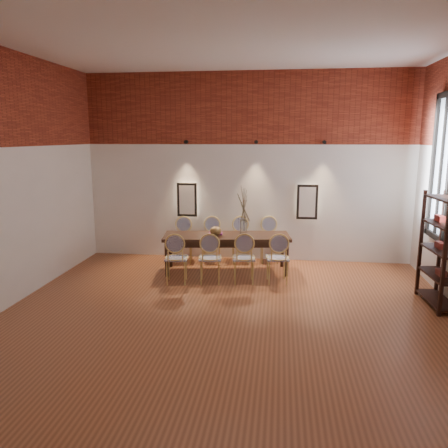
# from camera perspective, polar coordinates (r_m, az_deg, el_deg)

# --- Properties ---
(floor) EXTENTS (7.00, 7.00, 0.02)m
(floor) POSITION_cam_1_polar(r_m,az_deg,el_deg) (6.50, 0.32, -12.92)
(floor) COLOR #975431
(floor) RESTS_ON ground
(ceiling) EXTENTS (7.00, 7.00, 0.02)m
(ceiling) POSITION_cam_1_polar(r_m,az_deg,el_deg) (6.08, 0.37, 24.17)
(ceiling) COLOR silver
(ceiling) RESTS_ON ground
(wall_back) EXTENTS (7.00, 0.10, 4.00)m
(wall_back) POSITION_cam_1_polar(r_m,az_deg,el_deg) (9.48, 3.01, 7.33)
(wall_back) COLOR silver
(wall_back) RESTS_ON ground
(wall_front) EXTENTS (7.00, 0.10, 4.00)m
(wall_front) POSITION_cam_1_polar(r_m,az_deg,el_deg) (2.53, -9.62, -3.94)
(wall_front) COLOR silver
(wall_front) RESTS_ON ground
(brick_band_back) EXTENTS (7.00, 0.02, 1.50)m
(brick_band_back) POSITION_cam_1_polar(r_m,az_deg,el_deg) (9.41, 3.05, 14.92)
(brick_band_back) COLOR maroon
(brick_band_back) RESTS_ON ground
(brick_band_front) EXTENTS (7.00, 0.02, 1.50)m
(brick_band_front) POSITION_cam_1_polar(r_m,az_deg,el_deg) (2.58, -10.13, 24.42)
(brick_band_front) COLOR maroon
(brick_band_front) RESTS_ON ground
(niche_left) EXTENTS (0.36, 0.06, 0.66)m
(niche_left) POSITION_cam_1_polar(r_m,az_deg,el_deg) (9.64, -4.82, 3.19)
(niche_left) COLOR #FFEAC6
(niche_left) RESTS_ON wall_back
(niche_right) EXTENTS (0.36, 0.06, 0.66)m
(niche_right) POSITION_cam_1_polar(r_m,az_deg,el_deg) (9.45, 10.81, 2.86)
(niche_right) COLOR #FFEAC6
(niche_right) RESTS_ON wall_back
(spot_fixture_left) EXTENTS (0.08, 0.10, 0.08)m
(spot_fixture_left) POSITION_cam_1_polar(r_m,az_deg,el_deg) (9.52, -4.98, 10.63)
(spot_fixture_left) COLOR black
(spot_fixture_left) RESTS_ON wall_back
(spot_fixture_mid) EXTENTS (0.08, 0.10, 0.08)m
(spot_fixture_mid) POSITION_cam_1_polar(r_m,az_deg,el_deg) (9.32, 4.23, 10.63)
(spot_fixture_mid) COLOR black
(spot_fixture_mid) RESTS_ON wall_back
(spot_fixture_right) EXTENTS (0.08, 0.10, 0.08)m
(spot_fixture_right) POSITION_cam_1_polar(r_m,az_deg,el_deg) (9.34, 12.97, 10.38)
(spot_fixture_right) COLOR black
(spot_fixture_right) RESTS_ON wall_back
(window_glass) EXTENTS (0.02, 0.78, 2.38)m
(window_glass) POSITION_cam_1_polar(r_m,az_deg,el_deg) (8.36, 26.66, 6.65)
(window_glass) COLOR silver
(window_glass) RESTS_ON wall_right
(window_frame) EXTENTS (0.08, 0.90, 2.50)m
(window_frame) POSITION_cam_1_polar(r_m,az_deg,el_deg) (8.35, 26.53, 6.66)
(window_frame) COLOR black
(window_frame) RESTS_ON wall_right
(window_mullion) EXTENTS (0.06, 0.06, 2.40)m
(window_mullion) POSITION_cam_1_polar(r_m,az_deg,el_deg) (8.35, 26.53, 6.66)
(window_mullion) COLOR black
(window_mullion) RESTS_ON wall_right
(dining_table) EXTENTS (2.56, 1.12, 0.75)m
(dining_table) POSITION_cam_1_polar(r_m,az_deg,el_deg) (8.73, 0.34, -3.83)
(dining_table) COLOR #341E14
(dining_table) RESTS_ON floor
(chair_near_a) EXTENTS (0.49, 0.49, 0.94)m
(chair_near_a) POSITION_cam_1_polar(r_m,az_deg,el_deg) (8.10, -6.23, -4.42)
(chair_near_a) COLOR tan
(chair_near_a) RESTS_ON floor
(chair_near_b) EXTENTS (0.49, 0.49, 0.94)m
(chair_near_b) POSITION_cam_1_polar(r_m,az_deg,el_deg) (8.05, -1.83, -4.45)
(chair_near_b) COLOR tan
(chair_near_b) RESTS_ON floor
(chair_near_c) EXTENTS (0.49, 0.49, 0.94)m
(chair_near_c) POSITION_cam_1_polar(r_m,az_deg,el_deg) (8.06, 2.59, -4.44)
(chair_near_c) COLOR tan
(chair_near_c) RESTS_ON floor
(chair_near_d) EXTENTS (0.49, 0.49, 0.94)m
(chair_near_d) POSITION_cam_1_polar(r_m,az_deg,el_deg) (8.11, 6.98, -4.41)
(chair_near_d) COLOR tan
(chair_near_d) RESTS_ON floor
(chair_far_a) EXTENTS (0.49, 0.49, 0.94)m
(chair_far_a) POSITION_cam_1_polar(r_m,az_deg,el_deg) (9.40, -5.37, -2.18)
(chair_far_a) COLOR tan
(chair_far_a) RESTS_ON floor
(chair_far_b) EXTENTS (0.49, 0.49, 0.94)m
(chair_far_b) POSITION_cam_1_polar(r_m,az_deg,el_deg) (9.37, -1.59, -2.19)
(chair_far_b) COLOR tan
(chair_far_b) RESTS_ON floor
(chair_far_c) EXTENTS (0.49, 0.49, 0.94)m
(chair_far_c) POSITION_cam_1_polar(r_m,az_deg,el_deg) (9.37, 2.20, -2.18)
(chair_far_c) COLOR tan
(chair_far_c) RESTS_ON floor
(chair_far_d) EXTENTS (0.49, 0.49, 0.94)m
(chair_far_d) POSITION_cam_1_polar(r_m,az_deg,el_deg) (9.42, 5.97, -2.17)
(chair_far_d) COLOR tan
(chair_far_d) RESTS_ON floor
(vase) EXTENTS (0.14, 0.14, 0.30)m
(vase) POSITION_cam_1_polar(r_m,az_deg,el_deg) (8.62, 2.56, -0.46)
(vase) COLOR silver
(vase) RESTS_ON dining_table
(dried_branches) EXTENTS (0.50, 0.50, 0.70)m
(dried_branches) POSITION_cam_1_polar(r_m,az_deg,el_deg) (8.54, 2.59, 2.50)
(dried_branches) COLOR brown
(dried_branches) RESTS_ON vase
(bowl) EXTENTS (0.24, 0.24, 0.18)m
(bowl) POSITION_cam_1_polar(r_m,az_deg,el_deg) (8.57, -1.08, -0.92)
(bowl) COLOR brown
(bowl) RESTS_ON dining_table
(book) EXTENTS (0.28, 0.21, 0.03)m
(book) POSITION_cam_1_polar(r_m,az_deg,el_deg) (8.70, -1.07, -1.24)
(book) COLOR #922F85
(book) RESTS_ON dining_table
(shelving_rack) EXTENTS (0.44, 1.02, 1.80)m
(shelving_rack) POSITION_cam_1_polar(r_m,az_deg,el_deg) (7.68, 26.61, -3.13)
(shelving_rack) COLOR black
(shelving_rack) RESTS_ON floor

